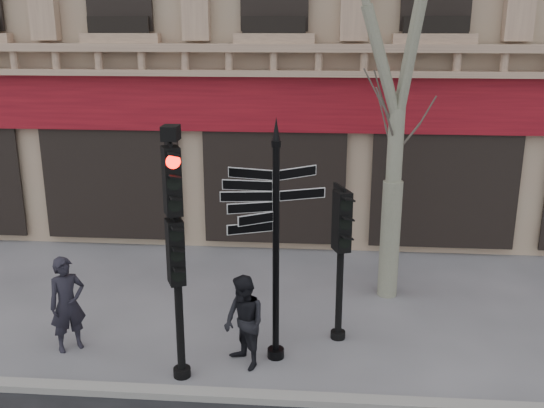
{
  "coord_description": "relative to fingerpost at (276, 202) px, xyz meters",
  "views": [
    {
      "loc": [
        1.1,
        -9.11,
        5.33
      ],
      "look_at": [
        0.3,
        0.6,
        2.45
      ],
      "focal_mm": 40.0,
      "sensor_mm": 36.0,
      "label": 1
    }
  ],
  "objects": [
    {
      "name": "fingerpost",
      "position": [
        0.0,
        0.0,
        0.0
      ],
      "size": [
        1.99,
        1.99,
        4.03
      ],
      "rotation": [
        0.0,
        0.0,
        0.2
      ],
      "color": "black",
      "rests_on": "ground"
    },
    {
      "name": "kerb",
      "position": [
        -0.42,
        -1.25,
        -2.64
      ],
      "size": [
        80.0,
        0.25,
        0.12
      ],
      "primitive_type": "cube",
      "color": "gray",
      "rests_on": "ground"
    },
    {
      "name": "pedestrian_b",
      "position": [
        -0.48,
        -0.3,
        -1.93
      ],
      "size": [
        0.93,
        0.96,
        1.55
      ],
      "primitive_type": "imported",
      "rotation": [
        0.0,
        0.0,
        -0.88
      ],
      "color": "black",
      "rests_on": "ground"
    },
    {
      "name": "traffic_signal_main",
      "position": [
        -1.43,
        -0.69,
        -0.19
      ],
      "size": [
        0.53,
        0.47,
        3.99
      ],
      "rotation": [
        0.0,
        0.0,
        0.43
      ],
      "color": "black",
      "rests_on": "ground"
    },
    {
      "name": "pedestrian_a",
      "position": [
        -3.51,
        0.0,
        -1.87
      ],
      "size": [
        0.72,
        0.7,
        1.66
      ],
      "primitive_type": "imported",
      "rotation": [
        0.0,
        0.0,
        0.7
      ],
      "color": "black",
      "rests_on": "ground"
    },
    {
      "name": "traffic_signal_secondary",
      "position": [
        1.05,
        0.74,
        -0.81
      ],
      "size": [
        0.54,
        0.46,
        2.71
      ],
      "rotation": [
        0.0,
        0.0,
        0.35
      ],
      "color": "black",
      "rests_on": "ground"
    },
    {
      "name": "ground",
      "position": [
        -0.42,
        0.15,
        -2.7
      ],
      "size": [
        80.0,
        80.0,
        0.0
      ],
      "primitive_type": "plane",
      "color": "#59595E",
      "rests_on": "ground"
    }
  ]
}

